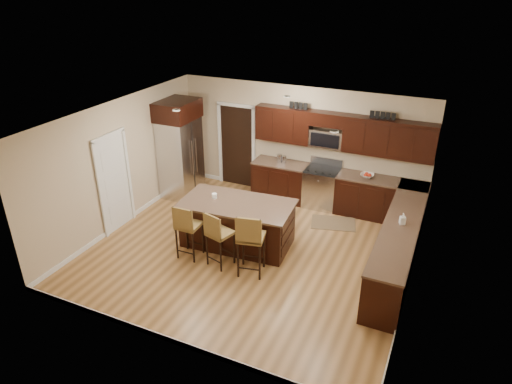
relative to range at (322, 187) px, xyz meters
The scene contains 23 objects.
floor 2.59m from the range, 105.51° to the right, with size 6.00×6.00×0.00m, color #A37440.
ceiling 3.38m from the range, 105.51° to the right, with size 6.00×6.00×0.00m, color silver.
wall_back 1.15m from the range, 156.28° to the left, with size 6.00×6.00×0.00m, color #C4B08E.
wall_left 4.51m from the range, 146.33° to the right, with size 5.50×5.50×0.00m, color #C4B08E.
wall_right 3.49m from the range, 46.57° to the right, with size 5.50×5.50×0.00m, color #C4B08E.
base_cabinets 1.58m from the range, 39.46° to the right, with size 4.02×3.96×0.92m.
upper_cabinets 1.42m from the range, 20.23° to the left, with size 4.00×0.33×0.80m.
range is the anchor object (origin of this frame).
microwave 1.16m from the range, 90.00° to the left, with size 0.76×0.31×0.40m, color silver.
doorway 2.41m from the range, behind, with size 0.85×0.03×2.06m, color black.
pantry_door 4.61m from the range, 143.07° to the right, with size 0.03×0.80×2.04m, color white.
letter_decor 1.84m from the range, 31.31° to the left, with size 2.20×0.03×0.15m, color black, non-canonical shape.
island 2.52m from the range, 114.28° to the right, with size 2.28×1.32×0.92m.
stool_left 3.57m from the range, 117.93° to the right, with size 0.43×0.43×1.12m.
stool_mid 3.31m from the range, 107.98° to the right, with size 0.51×0.51×1.11m.
stool_right 3.18m from the range, 96.40° to the right, with size 0.55×0.55×1.23m.
refrigerator 3.47m from the range, 166.40° to the right, with size 0.79×1.01×2.35m.
floor_mat 0.99m from the range, 53.70° to the right, with size 0.95×0.64×0.01m, color brown.
fruit_bowl 1.12m from the range, ahead, with size 0.29×0.29×0.07m, color silver.
soap_bottle 2.77m from the range, 41.89° to the right, with size 0.10×0.10×0.21m, color #B2B2B2.
canister_tall 1.20m from the range, behind, with size 0.12×0.12×0.20m, color silver.
canister_short 1.09m from the range, behind, with size 0.11×0.11×0.18m, color silver.
island_jar 2.81m from the range, 123.76° to the right, with size 0.10×0.10×0.10m, color white.
Camera 1 is at (3.26, -6.89, 4.99)m, focal length 32.00 mm.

